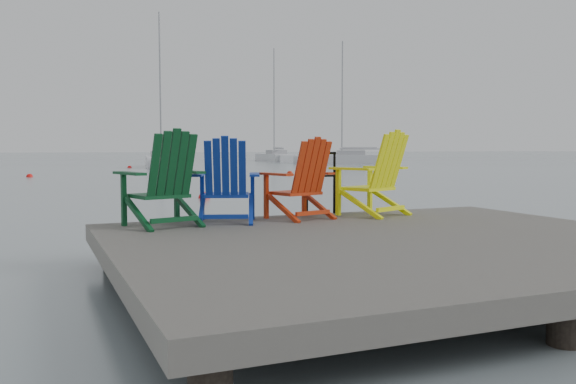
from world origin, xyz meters
name	(u,v)px	position (x,y,z in m)	size (l,w,h in m)	color
ground	(399,284)	(0.00, 0.00, 0.00)	(400.00, 400.00, 0.00)	slate
dock	(400,252)	(0.00, 0.00, 0.35)	(6.00, 5.00, 1.40)	#322F2C
handrail	(321,177)	(0.25, 2.45, 1.04)	(0.48, 0.04, 0.90)	black
chair_green	(164,179)	(-2.13, 1.87, 1.07)	(1.05, 1.00, 1.14)	#0B401E
chair_blue	(226,181)	(-1.32, 1.97, 1.04)	(1.01, 0.97, 1.06)	#0E2D97
chair_red	(302,179)	(-0.27, 1.97, 1.04)	(0.98, 0.93, 1.06)	red
chair_yellow	(376,174)	(0.87, 1.96, 1.09)	(1.12, 1.08, 1.16)	#F7FF0E
sailboat_near	(162,162)	(5.46, 40.75, 0.36)	(3.58, 8.93, 11.96)	white
sailboat_mid	(275,158)	(20.89, 56.30, 0.35)	(3.44, 9.36, 12.54)	silver
sailboat_far	(347,160)	(22.99, 43.85, 0.36)	(8.42, 5.10, 11.38)	silver
buoy_a	(204,198)	(0.99, 11.71, 0.00)	(0.34, 0.34, 0.34)	red
buoy_b	(30,177)	(-3.72, 27.65, 0.00)	(0.33, 0.33, 0.33)	red
buoy_c	(290,174)	(9.61, 25.65, 0.00)	(0.35, 0.35, 0.35)	red
buoy_d	(130,168)	(2.98, 40.00, 0.00)	(0.32, 0.32, 0.32)	red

